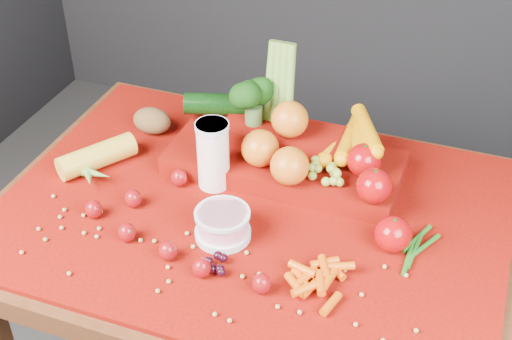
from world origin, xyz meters
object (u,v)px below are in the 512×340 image
(yogurt_bowl, at_px, (223,224))
(milk_glass, at_px, (213,153))
(produce_mound, at_px, (293,150))
(table, at_px, (253,246))

(yogurt_bowl, bearing_deg, milk_glass, 118.78)
(yogurt_bowl, xyz_separation_m, produce_mound, (0.06, 0.26, 0.03))
(table, bearing_deg, yogurt_bowl, -104.11)
(table, xyz_separation_m, yogurt_bowl, (-0.03, -0.10, 0.14))
(table, xyz_separation_m, produce_mound, (0.04, 0.15, 0.17))
(milk_glass, distance_m, yogurt_bowl, 0.18)
(yogurt_bowl, height_order, produce_mound, produce_mound)
(yogurt_bowl, bearing_deg, table, 75.89)
(table, height_order, milk_glass, milk_glass)
(yogurt_bowl, distance_m, produce_mound, 0.27)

